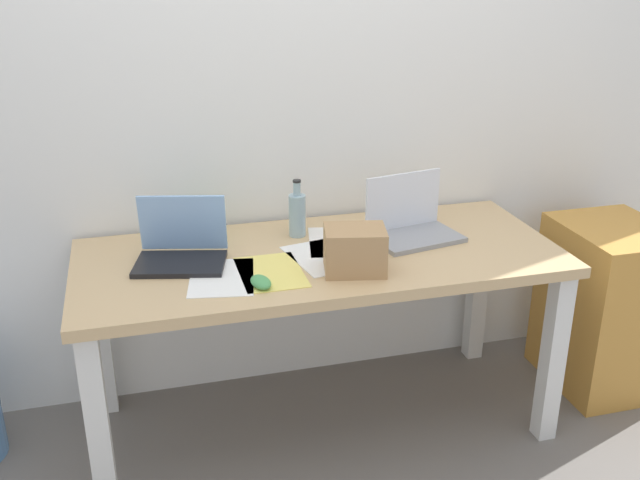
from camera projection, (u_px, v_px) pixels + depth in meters
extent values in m
plane|color=slate|center=(320.00, 421.00, 2.87)|extent=(8.00, 8.00, 0.00)
cube|color=white|center=(291.00, 72.00, 2.76)|extent=(5.20, 0.08, 2.60)
cube|color=tan|center=(320.00, 258.00, 2.60)|extent=(1.73, 0.73, 0.04)
cube|color=silver|center=(98.00, 428.00, 2.27)|extent=(0.07, 0.07, 0.68)
cube|color=silver|center=(553.00, 358.00, 2.66)|extent=(0.07, 0.07, 0.68)
cube|color=silver|center=(100.00, 334.00, 2.82)|extent=(0.07, 0.07, 0.68)
cube|color=silver|center=(477.00, 287.00, 3.21)|extent=(0.07, 0.07, 0.68)
cube|color=black|center=(180.00, 264.00, 2.48)|extent=(0.34, 0.27, 0.02)
cube|color=#8CB7EA|center=(183.00, 223.00, 2.54)|extent=(0.30, 0.11, 0.21)
cube|color=gray|center=(417.00, 238.00, 2.70)|extent=(0.35, 0.26, 0.02)
cube|color=white|center=(403.00, 200.00, 2.75)|extent=(0.32, 0.07, 0.21)
cylinder|color=#99B7C1|center=(297.00, 216.00, 2.72)|extent=(0.06, 0.06, 0.16)
cylinder|color=#99B7C1|center=(297.00, 189.00, 2.68)|extent=(0.03, 0.03, 0.05)
cylinder|color=black|center=(297.00, 181.00, 2.67)|extent=(0.03, 0.03, 0.01)
ellipsoid|color=#4C9E56|center=(261.00, 282.00, 2.33)|extent=(0.08, 0.11, 0.03)
cube|color=tan|center=(355.00, 250.00, 2.42)|extent=(0.23, 0.20, 0.15)
cylinder|color=#4C9E56|center=(205.00, 224.00, 2.73)|extent=(0.08, 0.08, 0.09)
cube|color=#F4E06B|center=(271.00, 272.00, 2.44)|extent=(0.21, 0.30, 0.00)
cube|color=white|center=(338.00, 242.00, 2.69)|extent=(0.27, 0.33, 0.00)
cube|color=white|center=(324.00, 257.00, 2.56)|extent=(0.26, 0.33, 0.00)
cube|color=white|center=(222.00, 277.00, 2.40)|extent=(0.26, 0.33, 0.00)
cube|color=#C68938|center=(606.00, 306.00, 3.02)|extent=(0.40, 0.48, 0.70)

